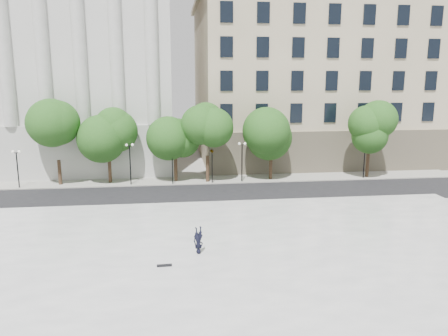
# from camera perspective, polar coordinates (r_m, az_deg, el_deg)

# --- Properties ---
(ground) EXTENTS (160.00, 160.00, 0.00)m
(ground) POSITION_cam_1_polar(r_m,az_deg,el_deg) (25.06, -1.34, -14.17)
(ground) COLOR #ABA8A1
(ground) RESTS_ON ground
(plaza) EXTENTS (44.00, 22.00, 0.45)m
(plaza) POSITION_cam_1_polar(r_m,az_deg,el_deg) (27.69, -1.96, -11.07)
(plaza) COLOR white
(plaza) RESTS_ON ground
(street) EXTENTS (60.00, 8.00, 0.02)m
(street) POSITION_cam_1_polar(r_m,az_deg,el_deg) (41.97, -3.76, -3.50)
(street) COLOR black
(street) RESTS_ON ground
(far_sidewalk) EXTENTS (60.00, 4.00, 0.12)m
(far_sidewalk) POSITION_cam_1_polar(r_m,az_deg,el_deg) (47.77, -4.17, -1.59)
(far_sidewalk) COLOR #A5A398
(far_sidewalk) RESTS_ON ground
(building_west) EXTENTS (31.50, 27.65, 25.60)m
(building_west) POSITION_cam_1_polar(r_m,az_deg,el_deg) (62.87, -21.12, 12.60)
(building_west) COLOR silver
(building_west) RESTS_ON ground
(building_east) EXTENTS (36.00, 26.15, 23.00)m
(building_east) POSITION_cam_1_polar(r_m,az_deg,el_deg) (65.27, 13.17, 11.46)
(building_east) COLOR beige
(building_east) RESTS_ON ground
(traffic_light_west) EXTENTS (0.76, 1.91, 4.25)m
(traffic_light_west) POSITION_cam_1_polar(r_m,az_deg,el_deg) (45.34, -6.81, 2.40)
(traffic_light_west) COLOR black
(traffic_light_west) RESTS_ON ground
(traffic_light_east) EXTENTS (0.65, 1.76, 4.19)m
(traffic_light_east) POSITION_cam_1_polar(r_m,az_deg,el_deg) (45.55, -1.58, 2.45)
(traffic_light_east) COLOR black
(traffic_light_east) RESTS_ON ground
(person_lying) EXTENTS (1.19, 1.80, 0.46)m
(person_lying) POSITION_cam_1_polar(r_m,az_deg,el_deg) (27.05, -3.34, -10.61)
(person_lying) COLOR black
(person_lying) RESTS_ON plaza
(skateboard) EXTENTS (0.86, 0.26, 0.09)m
(skateboard) POSITION_cam_1_polar(r_m,az_deg,el_deg) (25.59, -7.79, -12.49)
(skateboard) COLOR black
(skateboard) RESTS_ON plaza
(street_trees) EXTENTS (37.36, 4.95, 7.64)m
(street_trees) POSITION_cam_1_polar(r_m,az_deg,el_deg) (46.37, -6.19, 4.27)
(street_trees) COLOR #382619
(street_trees) RESTS_ON ground
(lamp_posts) EXTENTS (37.38, 0.28, 4.42)m
(lamp_posts) POSITION_cam_1_polar(r_m,az_deg,el_deg) (45.83, -3.99, 1.49)
(lamp_posts) COLOR black
(lamp_posts) RESTS_ON ground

